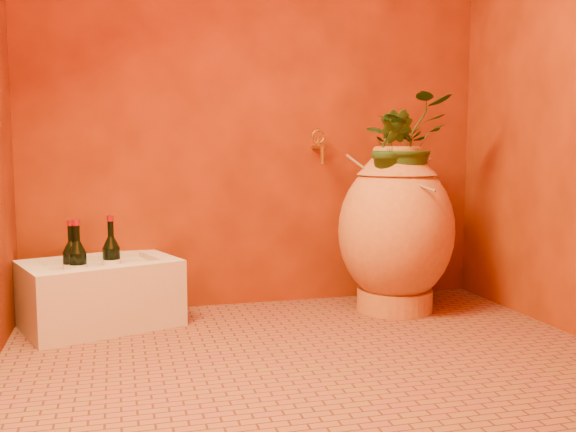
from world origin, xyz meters
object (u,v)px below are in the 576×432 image
object	(u,v)px
amphora	(396,230)
wine_bottle_b	(112,262)
stone_basin	(100,294)
wine_bottle_a	(78,268)
wall_tap	(319,145)
wine_bottle_c	(72,267)

from	to	relation	value
amphora	wine_bottle_b	distance (m)	1.45
stone_basin	wine_bottle_a	bearing A→B (deg)	-143.28
stone_basin	wall_tap	size ratio (longest dim) A/B	4.37
wine_bottle_c	wall_tap	distance (m)	1.41
wine_bottle_a	wine_bottle_b	distance (m)	0.17
stone_basin	wine_bottle_b	size ratio (longest dim) A/B	2.28
amphora	stone_basin	distance (m)	1.52
wine_bottle_c	wall_tap	size ratio (longest dim) A/B	1.86
stone_basin	wine_bottle_c	distance (m)	0.19
wine_bottle_a	stone_basin	bearing A→B (deg)	36.72
wine_bottle_b	amphora	bearing A→B (deg)	-4.36
stone_basin	wine_bottle_c	size ratio (longest dim) A/B	2.35
stone_basin	wine_bottle_c	xyz separation A→B (m)	(-0.12, -0.04, 0.15)
amphora	wine_bottle_a	distance (m)	1.59
amphora	wine_bottle_c	size ratio (longest dim) A/B	2.51
wine_bottle_a	wine_bottle_c	world-z (taller)	wine_bottle_a
stone_basin	wall_tap	bearing A→B (deg)	8.06
wine_bottle_b	wall_tap	distance (m)	1.24
amphora	wine_bottle_b	size ratio (longest dim) A/B	2.44
wine_bottle_a	wall_tap	size ratio (longest dim) A/B	1.89
amphora	wine_bottle_b	world-z (taller)	amphora
stone_basin	wall_tap	distance (m)	1.37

